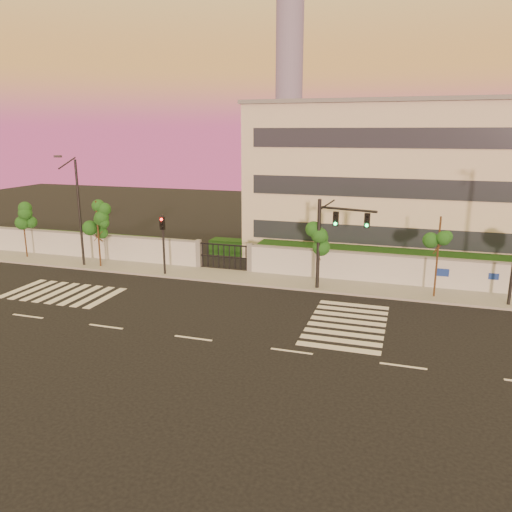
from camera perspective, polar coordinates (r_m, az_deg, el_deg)
name	(u,v)px	position (r m, az deg, el deg)	size (l,w,h in m)	color
ground	(193,338)	(25.19, -7.18, -9.31)	(120.00, 120.00, 0.00)	black
sidewalk	(257,279)	(34.39, 0.11, -2.62)	(60.00, 3.00, 0.15)	gray
perimeter_wall	(265,260)	(35.47, 1.00, -0.43)	(60.00, 0.36, 2.20)	#B6B9BD
hedge_row	(288,255)	(37.83, 3.72, 0.07)	(41.00, 4.25, 1.80)	black
institutional_building	(404,179)	(43.09, 16.51, 8.44)	(24.40, 12.40, 12.25)	beige
distant_skyscraper	(290,38)	(314.44, 3.88, 23.56)	(16.00, 16.00, 118.00)	slate
road_markings	(195,310)	(28.97, -6.94, -6.10)	(57.00, 7.62, 0.02)	silver
street_tree_a	(23,218)	(43.56, -25.07, 3.97)	(1.39, 1.10, 4.50)	#382314
street_tree_b	(98,225)	(39.17, -17.60, 3.38)	(1.56, 1.24, 4.25)	#382314
street_tree_c	(97,219)	(38.42, -17.66, 4.06)	(1.55, 1.23, 5.05)	#382314
street_tree_d	(319,235)	(32.31, 7.24, 2.45)	(1.44, 1.15, 4.77)	#382314
street_tree_e	(439,239)	(31.59, 20.22, 1.86)	(1.44, 1.15, 5.09)	#382314
traffic_signal_main	(330,234)	(31.49, 8.51, 2.50)	(3.67, 1.10, 5.88)	black
traffic_signal_secondary	(163,237)	(35.28, -10.57, 2.10)	(0.34, 0.34, 4.38)	black
streetlight_west	(78,208)	(38.90, -19.71, 5.22)	(0.50, 2.01, 8.36)	black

